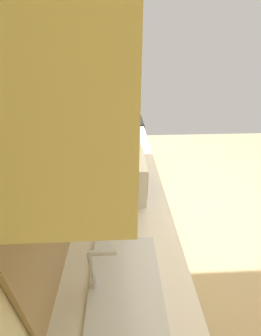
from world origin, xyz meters
TOP-DOWN VIEW (x-y plane):
  - ground_plane at (0.00, 0.00)m, footprint 5.98×5.98m
  - wall_back at (0.00, 1.48)m, footprint 3.86×0.12m
  - counter_run at (-0.38, 1.12)m, footprint 2.96×0.63m
  - upper_cabinets at (-0.38, 1.26)m, footprint 1.90×0.33m
  - window_back_wall at (-1.10, 1.41)m, footprint 0.47×0.02m
  - oven_range at (1.41, 1.11)m, footprint 0.64×0.64m
  - sink_basin at (-1.10, 1.12)m, footprint 0.50×0.33m
  - microwave at (-0.36, 1.14)m, footprint 0.45×0.36m
  - bowl at (0.78, 1.09)m, footprint 0.20×0.20m
  - kettle at (0.23, 1.09)m, footprint 0.16×0.12m

SIDE VIEW (x-z plane):
  - ground_plane at x=0.00m, z-range 0.00..0.00m
  - counter_run at x=-0.38m, z-range 0.00..0.89m
  - oven_range at x=1.41m, z-range -0.07..0.99m
  - sink_basin at x=-1.10m, z-range 0.78..1.03m
  - bowl at x=0.78m, z-range 0.89..0.94m
  - kettle at x=0.23m, z-range 0.88..1.06m
  - microwave at x=-0.36m, z-range 0.89..1.18m
  - window_back_wall at x=-1.10m, z-range 0.96..1.63m
  - wall_back at x=0.00m, z-range 0.00..2.84m
  - upper_cabinets at x=-0.38m, z-range 1.48..2.21m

